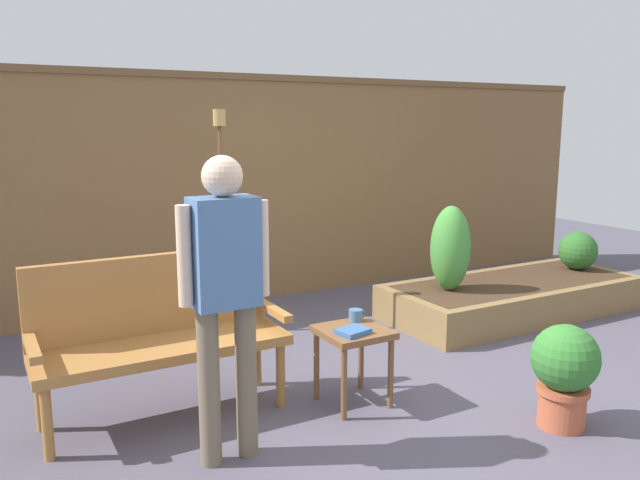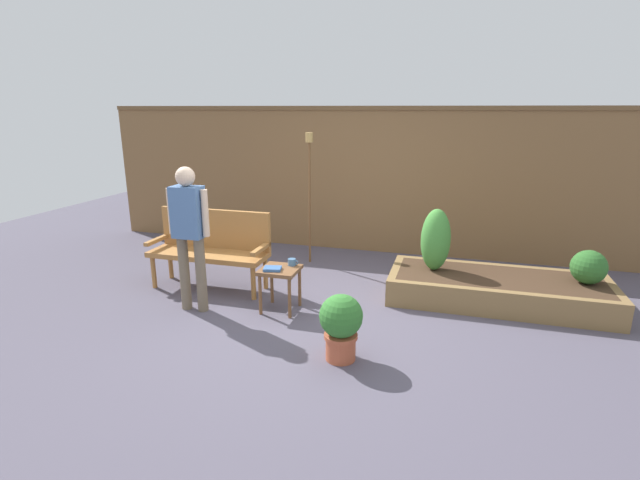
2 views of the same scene
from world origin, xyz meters
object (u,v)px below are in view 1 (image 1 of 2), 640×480
at_px(person_by_bench, 225,283).
at_px(side_table, 353,342).
at_px(garden_bench, 158,324).
at_px(shrub_near_bench, 450,248).
at_px(cup_on_table, 356,315).
at_px(shrub_far_corner, 578,251).
at_px(tiki_torch, 221,184).
at_px(potted_boxwood, 565,369).
at_px(book_on_table, 353,331).

bearing_deg(person_by_bench, side_table, 15.44).
bearing_deg(garden_bench, shrub_near_bench, 10.47).
relative_size(cup_on_table, person_by_bench, 0.08).
height_order(shrub_near_bench, shrub_far_corner, shrub_near_bench).
bearing_deg(shrub_near_bench, side_table, -148.70).
distance_m(shrub_far_corner, tiki_torch, 3.53).
distance_m(potted_boxwood, tiki_torch, 2.89).
relative_size(shrub_near_bench, tiki_torch, 0.40).
bearing_deg(book_on_table, tiki_torch, 81.93).
xyz_separation_m(garden_bench, book_on_table, (1.01, -0.54, -0.05)).
relative_size(shrub_far_corner, tiki_torch, 0.20).
bearing_deg(book_on_table, cup_on_table, 41.07).
distance_m(shrub_near_bench, person_by_bench, 2.76).
bearing_deg(person_by_bench, potted_boxwood, -18.19).
xyz_separation_m(cup_on_table, book_on_table, (-0.15, -0.20, -0.02)).
distance_m(cup_on_table, shrub_near_bench, 1.69).
bearing_deg(tiki_torch, shrub_far_corner, -12.39).
bearing_deg(tiki_torch, shrub_near_bench, -22.85).
bearing_deg(book_on_table, potted_boxwood, -51.84).
bearing_deg(garden_bench, cup_on_table, -16.36).
bearing_deg(potted_boxwood, tiki_torch, 113.05).
bearing_deg(shrub_near_bench, potted_boxwood, -110.89).
bearing_deg(person_by_bench, tiki_torch, 69.89).
relative_size(garden_bench, side_table, 3.00).
xyz_separation_m(side_table, shrub_near_bench, (1.56, 0.95, 0.27)).
relative_size(shrub_near_bench, person_by_bench, 0.47).
relative_size(cup_on_table, tiki_torch, 0.07).
relative_size(potted_boxwood, shrub_near_bench, 0.83).
bearing_deg(shrub_far_corner, cup_on_table, -165.01).
bearing_deg(potted_boxwood, shrub_near_bench, 69.11).
xyz_separation_m(garden_bench, shrub_near_bench, (2.62, 0.48, 0.12)).
bearing_deg(shrub_near_bench, person_by_bench, -154.07).
distance_m(side_table, book_on_table, 0.14).
distance_m(cup_on_table, shrub_far_corner, 3.19).
relative_size(book_on_table, tiki_torch, 0.10).
bearing_deg(person_by_bench, book_on_table, 11.44).
height_order(shrub_far_corner, person_by_bench, person_by_bench).
distance_m(book_on_table, tiki_torch, 1.92).
distance_m(cup_on_table, book_on_table, 0.25).
height_order(shrub_near_bench, person_by_bench, person_by_bench).
bearing_deg(cup_on_table, side_table, -127.46).
distance_m(cup_on_table, person_by_bench, 1.15).
height_order(side_table, potted_boxwood, potted_boxwood).
distance_m(garden_bench, book_on_table, 1.15).
bearing_deg(book_on_table, garden_bench, 139.07).
bearing_deg(side_table, cup_on_table, 52.54).
distance_m(shrub_near_bench, tiki_torch, 1.99).
xyz_separation_m(side_table, potted_boxwood, (0.88, -0.84, -0.06)).
height_order(garden_bench, book_on_table, garden_bench).
distance_m(book_on_table, shrub_far_corner, 3.39).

